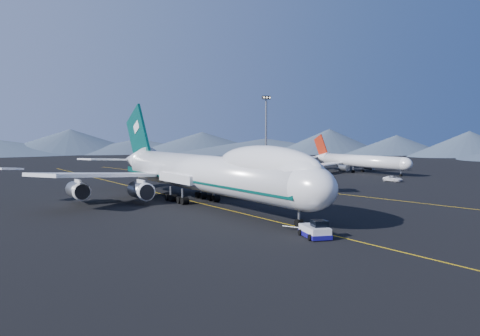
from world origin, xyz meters
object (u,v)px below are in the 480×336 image
boeing_747 (206,172)px  second_jet (359,161)px  floodlight_mast (266,133)px  service_van (393,179)px  pushback_tug (315,232)px

boeing_747 → second_jet: bearing=27.2°
second_jet → floodlight_mast: (-19.62, 23.27, 8.92)m
boeing_747 → second_jet: (76.58, 39.42, -2.14)m
service_van → floodlight_mast: (-5.54, 49.88, 11.87)m
second_jet → floodlight_mast: size_ratio=1.72×
floodlight_mast → pushback_tug: bearing=-121.9°
boeing_747 → pushback_tug: (-2.79, -33.17, -5.12)m
service_van → boeing_747: bearing=-172.8°
floodlight_mast → boeing_747: bearing=-132.3°
second_jet → service_van: bearing=-141.6°
second_jet → service_van: second_jet is taller
boeing_747 → service_van: (62.49, 12.81, -5.10)m
pushback_tug → service_van: pushback_tug is taller
pushback_tug → second_jet: bearing=60.4°
boeing_747 → floodlight_mast: floodlight_mast is taller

